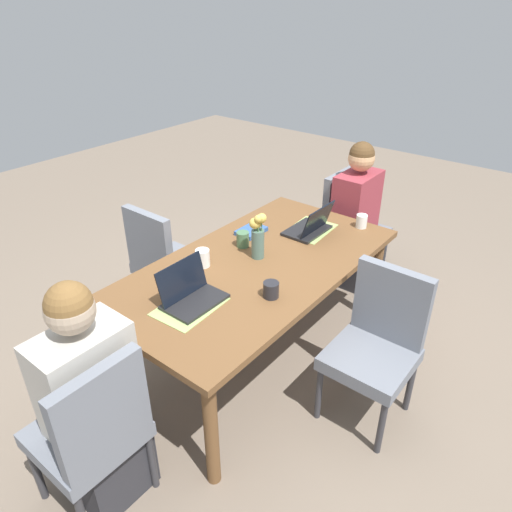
{
  "coord_description": "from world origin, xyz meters",
  "views": [
    {
      "loc": [
        -1.92,
        -1.53,
        2.17
      ],
      "look_at": [
        0.0,
        0.0,
        0.77
      ],
      "focal_mm": 32.95,
      "sensor_mm": 36.0,
      "label": 1
    }
  ],
  "objects_px": {
    "person_head_right_left_mid": "(354,224)",
    "flower_vase": "(258,234)",
    "coffee_mug_near_left": "(203,258)",
    "chair_head_left_left_near": "(93,429)",
    "chair_far_left_far": "(164,259)",
    "laptop_head_right_left_mid": "(310,227)",
    "laptop_head_left_left_near": "(191,295)",
    "chair_near_right_near": "(378,340)",
    "book_red_cover": "(251,231)",
    "coffee_mug_centre_left": "(271,290)",
    "chair_head_right_left_mid": "(349,222)",
    "coffee_mug_near_right": "(362,221)",
    "person_head_left_left_near": "(94,408)",
    "coffee_mug_centre_right": "(243,239)",
    "dining_table": "(256,274)"
  },
  "relations": [
    {
      "from": "person_head_right_left_mid",
      "to": "flower_vase",
      "type": "bearing_deg",
      "value": 177.16
    },
    {
      "from": "person_head_right_left_mid",
      "to": "coffee_mug_near_left",
      "type": "bearing_deg",
      "value": 170.26
    },
    {
      "from": "chair_head_left_left_near",
      "to": "person_head_right_left_mid",
      "type": "relative_size",
      "value": 0.75
    },
    {
      "from": "coffee_mug_near_left",
      "to": "chair_far_left_far",
      "type": "bearing_deg",
      "value": 74.08
    },
    {
      "from": "laptop_head_right_left_mid",
      "to": "laptop_head_left_left_near",
      "type": "xyz_separation_m",
      "value": [
        -1.08,
        0.05,
        0.0
      ]
    },
    {
      "from": "chair_near_right_near",
      "to": "chair_head_left_left_near",
      "type": "bearing_deg",
      "value": 152.02
    },
    {
      "from": "book_red_cover",
      "to": "flower_vase",
      "type": "bearing_deg",
      "value": -133.85
    },
    {
      "from": "book_red_cover",
      "to": "coffee_mug_centre_left",
      "type": "bearing_deg",
      "value": -132.82
    },
    {
      "from": "chair_head_right_left_mid",
      "to": "coffee_mug_near_right",
      "type": "distance_m",
      "value": 0.62
    },
    {
      "from": "person_head_left_left_near",
      "to": "person_head_right_left_mid",
      "type": "xyz_separation_m",
      "value": [
        2.45,
        -0.0,
        0.0
      ]
    },
    {
      "from": "coffee_mug_near_right",
      "to": "coffee_mug_centre_right",
      "type": "xyz_separation_m",
      "value": [
        -0.73,
        0.47,
        0.0
      ]
    },
    {
      "from": "chair_near_right_near",
      "to": "laptop_head_left_left_near",
      "type": "xyz_separation_m",
      "value": [
        -0.6,
        0.82,
        0.27
      ]
    },
    {
      "from": "coffee_mug_near_right",
      "to": "coffee_mug_near_left",
      "type": "bearing_deg",
      "value": 155.0
    },
    {
      "from": "dining_table",
      "to": "laptop_head_left_left_near",
      "type": "height_order",
      "value": "laptop_head_left_left_near"
    },
    {
      "from": "coffee_mug_near_right",
      "to": "person_head_right_left_mid",
      "type": "bearing_deg",
      "value": 31.45
    },
    {
      "from": "chair_far_left_far",
      "to": "flower_vase",
      "type": "distance_m",
      "value": 0.85
    },
    {
      "from": "coffee_mug_near_right",
      "to": "flower_vase",
      "type": "bearing_deg",
      "value": 158.73
    },
    {
      "from": "flower_vase",
      "to": "coffee_mug_near_left",
      "type": "distance_m",
      "value": 0.36
    },
    {
      "from": "person_head_left_left_near",
      "to": "laptop_head_left_left_near",
      "type": "relative_size",
      "value": 3.73
    },
    {
      "from": "person_head_left_left_near",
      "to": "laptop_head_right_left_mid",
      "type": "distance_m",
      "value": 1.77
    },
    {
      "from": "dining_table",
      "to": "laptop_head_right_left_mid",
      "type": "xyz_separation_m",
      "value": [
        0.55,
        -0.03,
        0.12
      ]
    },
    {
      "from": "laptop_head_left_left_near",
      "to": "coffee_mug_near_left",
      "type": "relative_size",
      "value": 2.99
    },
    {
      "from": "person_head_right_left_mid",
      "to": "book_red_cover",
      "type": "relative_size",
      "value": 5.97
    },
    {
      "from": "dining_table",
      "to": "flower_vase",
      "type": "xyz_separation_m",
      "value": [
        0.06,
        0.04,
        0.24
      ]
    },
    {
      "from": "chair_head_left_left_near",
      "to": "coffee_mug_centre_right",
      "type": "bearing_deg",
      "value": 12.09
    },
    {
      "from": "person_head_left_left_near",
      "to": "coffee_mug_near_left",
      "type": "height_order",
      "value": "person_head_left_left_near"
    },
    {
      "from": "person_head_right_left_mid",
      "to": "book_red_cover",
      "type": "xyz_separation_m",
      "value": [
        -0.95,
        0.3,
        0.21
      ]
    },
    {
      "from": "person_head_right_left_mid",
      "to": "coffee_mug_centre_right",
      "type": "bearing_deg",
      "value": 168.82
    },
    {
      "from": "laptop_head_right_left_mid",
      "to": "chair_near_right_near",
      "type": "bearing_deg",
      "value": -122.11
    },
    {
      "from": "coffee_mug_centre_right",
      "to": "person_head_right_left_mid",
      "type": "bearing_deg",
      "value": -11.18
    },
    {
      "from": "chair_far_left_far",
      "to": "chair_head_left_left_near",
      "type": "bearing_deg",
      "value": -143.7
    },
    {
      "from": "person_head_right_left_mid",
      "to": "coffee_mug_near_right",
      "type": "bearing_deg",
      "value": -148.55
    },
    {
      "from": "dining_table",
      "to": "person_head_right_left_mid",
      "type": "distance_m",
      "value": 1.25
    },
    {
      "from": "chair_near_right_near",
      "to": "book_red_cover",
      "type": "xyz_separation_m",
      "value": [
        0.23,
        1.08,
        0.24
      ]
    },
    {
      "from": "person_head_left_left_near",
      "to": "laptop_head_left_left_near",
      "type": "xyz_separation_m",
      "value": [
        0.67,
        0.04,
        0.24
      ]
    },
    {
      "from": "coffee_mug_centre_left",
      "to": "person_head_left_left_near",
      "type": "bearing_deg",
      "value": 164.77
    },
    {
      "from": "coffee_mug_centre_left",
      "to": "person_head_right_left_mid",
      "type": "bearing_deg",
      "value": 10.13
    },
    {
      "from": "chair_head_left_left_near",
      "to": "person_head_right_left_mid",
      "type": "xyz_separation_m",
      "value": [
        2.51,
        0.07,
        0.03
      ]
    },
    {
      "from": "person_head_left_left_near",
      "to": "chair_far_left_far",
      "type": "height_order",
      "value": "person_head_left_left_near"
    },
    {
      "from": "dining_table",
      "to": "laptop_head_right_left_mid",
      "type": "distance_m",
      "value": 0.56
    },
    {
      "from": "chair_head_right_left_mid",
      "to": "coffee_mug_centre_right",
      "type": "xyz_separation_m",
      "value": [
        -1.19,
        0.15,
        0.27
      ]
    },
    {
      "from": "person_head_left_left_near",
      "to": "person_head_right_left_mid",
      "type": "distance_m",
      "value": 2.45
    },
    {
      "from": "chair_near_right_near",
      "to": "laptop_head_left_left_near",
      "type": "distance_m",
      "value": 1.05
    },
    {
      "from": "chair_head_right_left_mid",
      "to": "coffee_mug_centre_right",
      "type": "relative_size",
      "value": 8.98
    },
    {
      "from": "person_head_left_left_near",
      "to": "coffee_mug_centre_left",
      "type": "xyz_separation_m",
      "value": [
        0.97,
        -0.27,
        0.24
      ]
    },
    {
      "from": "chair_head_left_left_near",
      "to": "laptop_head_left_left_near",
      "type": "distance_m",
      "value": 0.79
    },
    {
      "from": "coffee_mug_centre_right",
      "to": "laptop_head_left_left_near",
      "type": "bearing_deg",
      "value": -164.2
    },
    {
      "from": "coffee_mug_near_left",
      "to": "coffee_mug_near_right",
      "type": "relative_size",
      "value": 1.15
    },
    {
      "from": "laptop_head_left_left_near",
      "to": "coffee_mug_centre_left",
      "type": "height_order",
      "value": "laptop_head_left_left_near"
    },
    {
      "from": "chair_near_right_near",
      "to": "coffee_mug_centre_left",
      "type": "relative_size",
      "value": 10.16
    }
  ]
}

